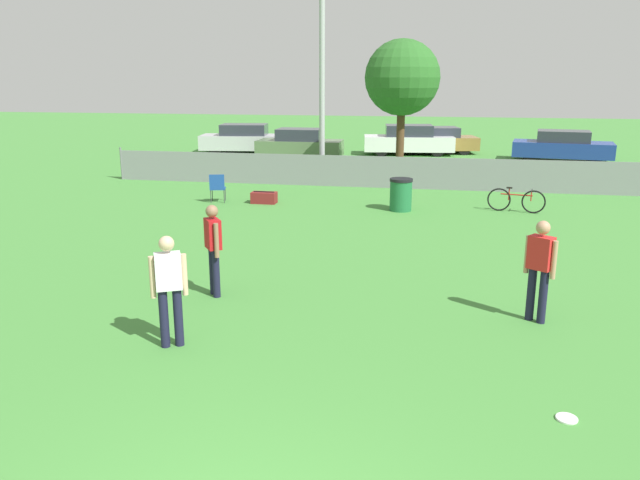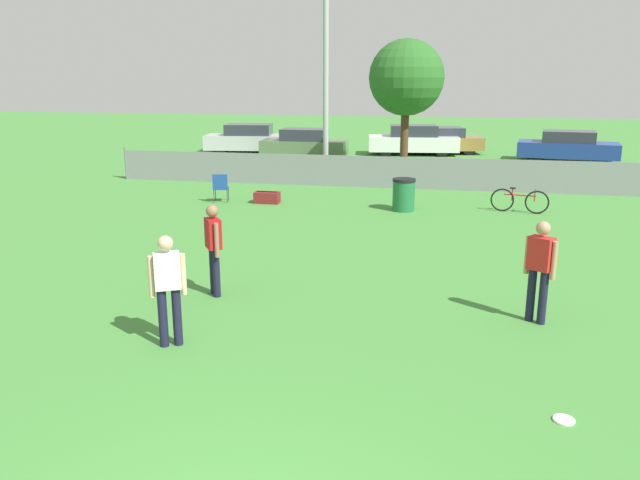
% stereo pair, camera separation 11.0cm
% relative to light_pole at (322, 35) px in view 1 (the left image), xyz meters
% --- Properties ---
extents(fence_backline, '(20.89, 0.07, 1.21)m').
position_rel_light_pole_xyz_m(fence_backline, '(2.88, -0.95, -4.64)').
color(fence_backline, gray).
rests_on(fence_backline, ground_plane).
extents(light_pole, '(0.90, 0.36, 8.85)m').
position_rel_light_pole_xyz_m(light_pole, '(0.00, 0.00, 0.00)').
color(light_pole, '#9E9EA3').
rests_on(light_pole, ground_plane).
extents(tree_near_pole, '(2.96, 2.96, 5.23)m').
position_rel_light_pole_xyz_m(tree_near_pole, '(2.67, 2.81, -1.47)').
color(tree_near_pole, '#4C331E').
rests_on(tree_near_pole, ground_plane).
extents(player_thrower_red, '(0.39, 0.44, 1.63)m').
position_rel_light_pole_xyz_m(player_thrower_red, '(0.48, -12.66, -4.26)').
color(player_thrower_red, '#191933').
rests_on(player_thrower_red, ground_plane).
extents(player_receiver_white, '(0.47, 0.36, 1.63)m').
position_rel_light_pole_xyz_m(player_receiver_white, '(0.63, -14.83, -4.26)').
color(player_receiver_white, '#191933').
rests_on(player_receiver_white, ground_plane).
extents(player_defender_red, '(0.44, 0.39, 1.63)m').
position_rel_light_pole_xyz_m(player_defender_red, '(5.88, -12.86, -4.26)').
color(player_defender_red, '#191933').
rests_on(player_defender_red, ground_plane).
extents(frisbee_disc, '(0.25, 0.25, 0.03)m').
position_rel_light_pole_xyz_m(frisbee_disc, '(5.83, -15.86, -5.18)').
color(frisbee_disc, white).
rests_on(frisbee_disc, ground_plane).
extents(folding_chair_sideline, '(0.55, 0.55, 0.89)m').
position_rel_light_pole_xyz_m(folding_chair_sideline, '(-2.41, -4.55, -4.70)').
color(folding_chair_sideline, '#333338').
rests_on(folding_chair_sideline, ground_plane).
extents(bicycle_sideline, '(1.59, 0.47, 0.71)m').
position_rel_light_pole_xyz_m(bicycle_sideline, '(6.48, -4.30, -4.85)').
color(bicycle_sideline, black).
rests_on(bicycle_sideline, ground_plane).
extents(trash_bin, '(0.66, 0.66, 0.94)m').
position_rel_light_pole_xyz_m(trash_bin, '(3.22, -4.71, -4.72)').
color(trash_bin, '#1E6638').
rests_on(trash_bin, ground_plane).
extents(gear_bag_sideline, '(0.76, 0.42, 0.37)m').
position_rel_light_pole_xyz_m(gear_bag_sideline, '(-0.98, -4.40, -5.02)').
color(gear_bag_sideline, maroon).
rests_on(gear_bag_sideline, ground_plane).
extents(parked_car_silver, '(4.60, 2.37, 1.45)m').
position_rel_light_pole_xyz_m(parked_car_silver, '(-5.62, 8.26, -4.50)').
color(parked_car_silver, black).
rests_on(parked_car_silver, ground_plane).
extents(parked_car_olive, '(3.98, 1.76, 1.44)m').
position_rel_light_pole_xyz_m(parked_car_olive, '(-2.21, 6.08, -4.50)').
color(parked_car_olive, black).
rests_on(parked_car_olive, ground_plane).
extents(parked_car_white, '(4.59, 2.29, 1.47)m').
position_rel_light_pole_xyz_m(parked_car_white, '(2.69, 9.05, -4.48)').
color(parked_car_white, black).
rests_on(parked_car_white, ground_plane).
extents(parked_car_tan, '(4.30, 2.61, 1.32)m').
position_rel_light_pole_xyz_m(parked_car_tan, '(4.05, 9.95, -4.55)').
color(parked_car_tan, black).
rests_on(parked_car_tan, ground_plane).
extents(parked_car_blue, '(4.57, 2.46, 1.41)m').
position_rel_light_pole_xyz_m(parked_car_blue, '(9.77, 7.74, -4.50)').
color(parked_car_blue, black).
rests_on(parked_car_blue, ground_plane).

